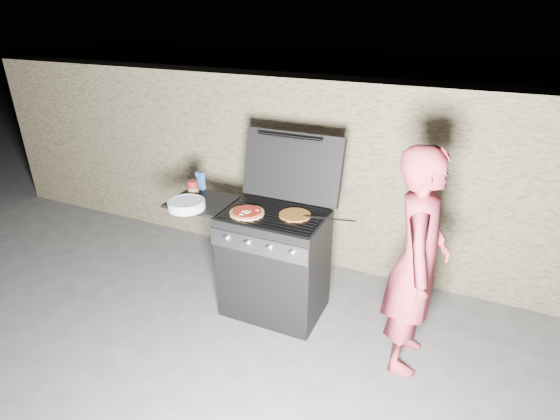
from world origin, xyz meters
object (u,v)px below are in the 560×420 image
at_px(pizza_topped, 247,212).
at_px(sauce_jar, 193,188).
at_px(gas_grill, 248,257).
at_px(person, 417,263).

distance_m(pizza_topped, sauce_jar, 0.61).
xyz_separation_m(gas_grill, pizza_topped, (0.06, -0.09, 0.47)).
bearing_deg(person, sauce_jar, 80.72).
bearing_deg(gas_grill, person, -5.43).
height_order(gas_grill, pizza_topped, pizza_topped).
bearing_deg(gas_grill, sauce_jar, 174.73).
bearing_deg(pizza_topped, person, -1.52).
bearing_deg(sauce_jar, person, -5.39).
xyz_separation_m(pizza_topped, person, (1.30, -0.03, -0.11)).
relative_size(gas_grill, pizza_topped, 5.01).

